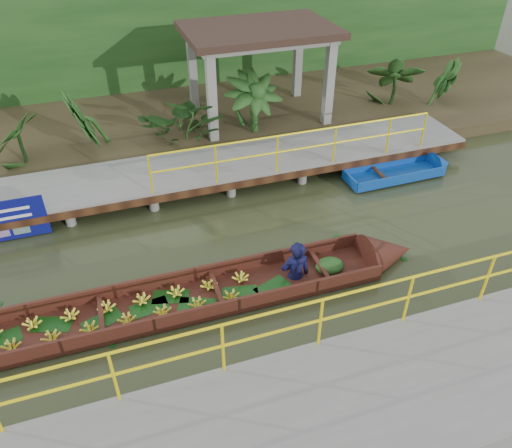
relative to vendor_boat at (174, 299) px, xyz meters
name	(u,v)px	position (x,y,z in m)	size (l,w,h in m)	color
ground	(222,268)	(1.20, 0.83, -0.23)	(80.00, 80.00, 0.00)	#282F17
land_strip	(160,120)	(1.20, 8.33, 0.00)	(30.00, 8.00, 0.45)	#302618
far_dock	(187,172)	(1.22, 4.26, 0.25)	(16.00, 2.06, 1.66)	slate
near_dock	(360,412)	(2.20, -3.37, 0.07)	(18.00, 2.40, 1.73)	slate
pavilion	(259,40)	(4.20, 7.13, 2.59)	(4.40, 3.00, 3.00)	slate
foliage_backdrop	(141,43)	(1.20, 10.83, 1.77)	(30.00, 0.80, 4.00)	#163C13
vendor_boat	(174,299)	(0.00, 0.00, 0.00)	(11.00, 1.26, 2.22)	#36160E
moored_blue_boat	(418,169)	(7.42, 2.93, -0.09)	(3.21, 0.91, 0.76)	#0E3F9B
tropical_plants	(246,107)	(3.45, 6.13, 0.99)	(14.23, 1.23, 1.54)	#163C13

